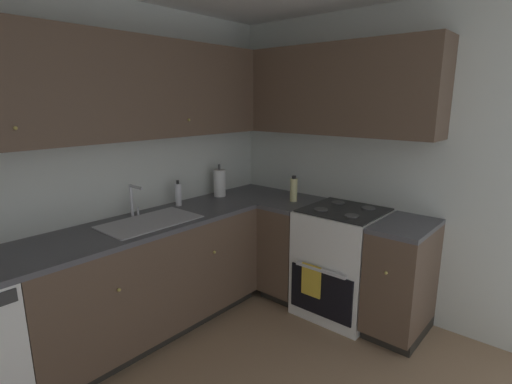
# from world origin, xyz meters

# --- Properties ---
(wall_back) EXTENTS (3.99, 0.05, 2.47)m
(wall_back) POSITION_xyz_m (0.00, 1.44, 1.24)
(wall_back) COLOR silver
(wall_back) RESTS_ON ground_plane
(wall_right) EXTENTS (0.05, 2.94, 2.47)m
(wall_right) POSITION_xyz_m (1.97, 0.00, 1.24)
(wall_right) COLOR silver
(wall_right) RESTS_ON ground_plane
(lower_cabinets_back) EXTENTS (1.84, 0.62, 0.85)m
(lower_cabinets_back) POSITION_xyz_m (0.42, 1.12, 0.43)
(lower_cabinets_back) COLOR brown
(lower_cabinets_back) RESTS_ON ground_plane
(countertop_back) EXTENTS (3.05, 0.60, 0.03)m
(countertop_back) POSITION_xyz_m (0.42, 1.12, 0.87)
(countertop_back) COLOR #4C4C51
(countertop_back) RESTS_ON lower_cabinets_back
(lower_cabinets_right) EXTENTS (0.62, 1.35, 0.85)m
(lower_cabinets_right) POSITION_xyz_m (1.65, 0.13, 0.43)
(lower_cabinets_right) COLOR brown
(lower_cabinets_right) RESTS_ON ground_plane
(countertop_right) EXTENTS (0.60, 1.35, 0.03)m
(countertop_right) POSITION_xyz_m (1.64, 0.13, 0.87)
(countertop_right) COLOR #4C4C51
(countertop_right) RESTS_ON lower_cabinets_right
(oven_range) EXTENTS (0.68, 0.62, 1.04)m
(oven_range) POSITION_xyz_m (1.66, 0.16, 0.45)
(oven_range) COLOR white
(oven_range) RESTS_ON ground_plane
(upper_cabinets_back) EXTENTS (2.73, 0.34, 0.71)m
(upper_cabinets_back) POSITION_xyz_m (0.26, 1.26, 1.84)
(upper_cabinets_back) COLOR brown
(upper_cabinets_right) EXTENTS (0.32, 1.90, 0.71)m
(upper_cabinets_right) POSITION_xyz_m (1.78, 0.47, 1.84)
(upper_cabinets_right) COLOR brown
(sink) EXTENTS (0.70, 0.40, 0.10)m
(sink) POSITION_xyz_m (0.46, 1.09, 0.85)
(sink) COLOR #B7B7BC
(sink) RESTS_ON countertop_back
(faucet) EXTENTS (0.07, 0.16, 0.25)m
(faucet) POSITION_xyz_m (0.46, 1.30, 1.04)
(faucet) COLOR silver
(faucet) RESTS_ON countertop_back
(soap_bottle) EXTENTS (0.05, 0.05, 0.22)m
(soap_bottle) POSITION_xyz_m (0.89, 1.30, 0.99)
(soap_bottle) COLOR silver
(soap_bottle) RESTS_ON countertop_back
(paper_towel_roll) EXTENTS (0.11, 0.11, 0.31)m
(paper_towel_roll) POSITION_xyz_m (1.35, 1.28, 1.01)
(paper_towel_roll) COLOR white
(paper_towel_roll) RESTS_ON countertop_back
(oil_bottle) EXTENTS (0.07, 0.07, 0.23)m
(oil_bottle) POSITION_xyz_m (1.64, 0.65, 0.99)
(oil_bottle) COLOR beige
(oil_bottle) RESTS_ON countertop_right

